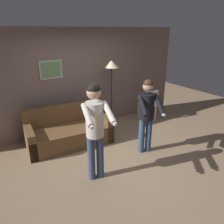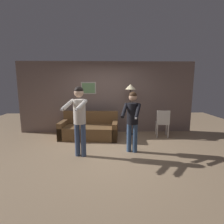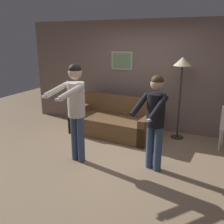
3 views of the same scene
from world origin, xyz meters
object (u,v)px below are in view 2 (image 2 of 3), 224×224
couch (89,130)px  person_standing_left (79,114)px  person_standing_right (132,117)px  dining_chair_distant (163,122)px  torchiere_lamp (130,92)px

couch → person_standing_left: size_ratio=1.12×
person_standing_right → dining_chair_distant: person_standing_right is taller
torchiere_lamp → person_standing_right: size_ratio=1.11×
torchiere_lamp → person_standing_left: torchiere_lamp is taller
couch → torchiere_lamp: size_ratio=1.10×
torchiere_lamp → person_standing_left: bearing=-129.0°
couch → person_standing_left: 1.69m
person_standing_left → dining_chair_distant: size_ratio=1.90×
couch → person_standing_right: 1.90m
torchiere_lamp → person_standing_right: 1.72m
couch → person_standing_right: (1.26, -1.24, 0.69)m
torchiere_lamp → dining_chair_distant: torchiere_lamp is taller
couch → dining_chair_distant: bearing=0.9°
person_standing_right → dining_chair_distant: (1.23, 1.28, -0.44)m
person_standing_left → person_standing_right: size_ratio=1.09×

